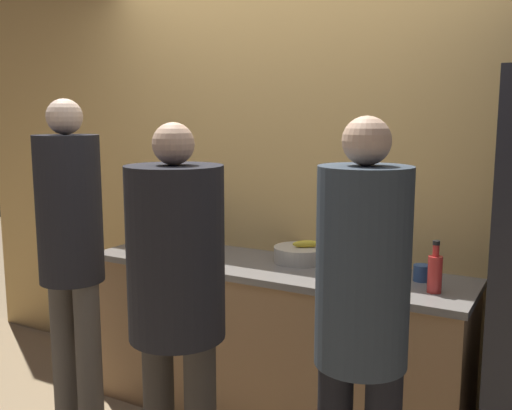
% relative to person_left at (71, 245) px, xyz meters
% --- Properties ---
extents(wall_back, '(5.20, 0.06, 2.60)m').
position_rel_person_left_xyz_m(wall_back, '(0.81, 0.95, 0.27)').
color(wall_back, '#E0B266').
rests_on(wall_back, ground_plane).
extents(counter, '(2.08, 0.60, 0.88)m').
position_rel_person_left_xyz_m(counter, '(0.81, 0.66, -0.59)').
color(counter, '#9E754C').
rests_on(counter, ground_plane).
extents(person_left, '(0.32, 0.32, 1.76)m').
position_rel_person_left_xyz_m(person_left, '(0.00, 0.00, 0.00)').
color(person_left, '#4C4742').
rests_on(person_left, ground_plane).
extents(person_center, '(0.39, 0.39, 1.65)m').
position_rel_person_left_xyz_m(person_center, '(0.84, -0.23, -0.03)').
color(person_center, '#38332D').
rests_on(person_center, ground_plane).
extents(person_right, '(0.33, 0.33, 1.67)m').
position_rel_person_left_xyz_m(person_right, '(1.57, -0.14, -0.05)').
color(person_right, black).
rests_on(person_right, ground_plane).
extents(fruit_bowl, '(0.29, 0.29, 0.12)m').
position_rel_person_left_xyz_m(fruit_bowl, '(0.91, 0.78, -0.10)').
color(fruit_bowl, beige).
rests_on(fruit_bowl, counter).
extents(utensil_crock, '(0.10, 0.10, 0.25)m').
position_rel_person_left_xyz_m(utensil_crock, '(1.25, 0.77, -0.08)').
color(utensil_crock, '#ADA393').
rests_on(utensil_crock, counter).
extents(bottle_clear, '(0.08, 0.08, 0.19)m').
position_rel_person_left_xyz_m(bottle_clear, '(0.34, 0.67, -0.07)').
color(bottle_clear, silver).
rests_on(bottle_clear, counter).
extents(bottle_red, '(0.06, 0.06, 0.24)m').
position_rel_person_left_xyz_m(bottle_red, '(1.67, 0.57, -0.05)').
color(bottle_red, red).
rests_on(bottle_red, counter).
extents(cup_blue, '(0.08, 0.08, 0.08)m').
position_rel_person_left_xyz_m(cup_blue, '(1.58, 0.73, -0.11)').
color(cup_blue, '#335184').
rests_on(cup_blue, counter).
extents(cup_yellow, '(0.08, 0.08, 0.10)m').
position_rel_person_left_xyz_m(cup_yellow, '(-0.06, 0.60, -0.10)').
color(cup_yellow, gold).
rests_on(cup_yellow, counter).
extents(potted_plant, '(0.13, 0.13, 0.20)m').
position_rel_person_left_xyz_m(potted_plant, '(0.04, 0.68, -0.04)').
color(potted_plant, '#9E6042').
rests_on(potted_plant, counter).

